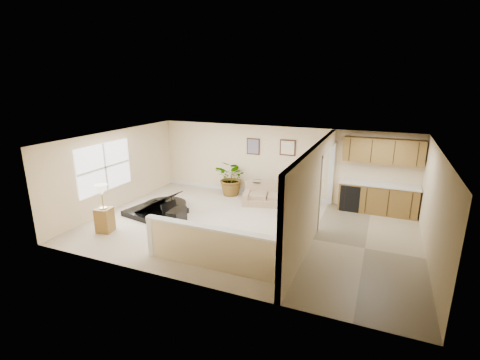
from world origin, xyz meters
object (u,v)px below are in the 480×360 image
at_px(loveseat, 268,193).
at_px(lamp_stand, 104,212).
at_px(piano, 156,194).
at_px(palm_plant, 232,178).
at_px(accent_table, 257,187).
at_px(small_plant, 303,199).
at_px(piano_bench, 177,217).

xyz_separation_m(loveseat, lamp_stand, (-3.39, -3.90, 0.22)).
bearing_deg(piano, palm_plant, 69.79).
height_order(accent_table, lamp_stand, lamp_stand).
distance_m(piano, lamp_stand, 1.78).
relative_size(palm_plant, lamp_stand, 1.02).
bearing_deg(piano, small_plant, 42.10).
xyz_separation_m(accent_table, small_plant, (1.60, 0.06, -0.22)).
bearing_deg(lamp_stand, accent_table, 55.07).
height_order(loveseat, small_plant, loveseat).
distance_m(accent_table, lamp_stand, 5.08).
bearing_deg(accent_table, loveseat, -28.44).
xyz_separation_m(loveseat, small_plant, (1.12, 0.32, -0.14)).
bearing_deg(small_plant, accent_table, -177.89).
distance_m(piano, accent_table, 3.46).
xyz_separation_m(piano_bench, lamp_stand, (-1.53, -1.18, 0.34)).
height_order(piano, loveseat, piano).
bearing_deg(piano, loveseat, 47.07).
height_order(accent_table, palm_plant, palm_plant).
distance_m(piano, piano_bench, 1.26).
height_order(palm_plant, lamp_stand, lamp_stand).
relative_size(accent_table, palm_plant, 0.48).
height_order(piano, lamp_stand, piano).
distance_m(piano_bench, lamp_stand, 1.97).
distance_m(piano_bench, accent_table, 3.29).
relative_size(piano, small_plant, 4.28).
relative_size(piano, piano_bench, 3.09).
height_order(piano_bench, small_plant, small_plant).
relative_size(piano_bench, small_plant, 1.39).
relative_size(piano_bench, palm_plant, 0.49).
relative_size(piano, accent_table, 3.16).
distance_m(accent_table, palm_plant, 0.99).
xyz_separation_m(accent_table, lamp_stand, (-2.91, -4.16, 0.15)).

